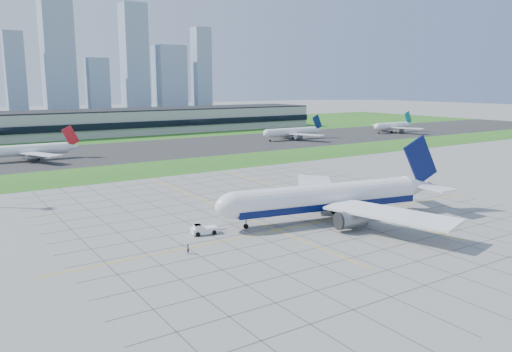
# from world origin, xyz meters

# --- Properties ---
(ground) EXTENTS (1400.00, 1400.00, 0.00)m
(ground) POSITION_xyz_m (0.00, 0.00, 0.00)
(ground) COLOR gray
(ground) RESTS_ON ground
(grass_median) EXTENTS (700.00, 35.00, 0.04)m
(grass_median) POSITION_xyz_m (0.00, 90.00, 0.02)
(grass_median) COLOR #25601B
(grass_median) RESTS_ON ground
(asphalt_taxiway) EXTENTS (700.00, 75.00, 0.04)m
(asphalt_taxiway) POSITION_xyz_m (0.00, 145.00, 0.03)
(asphalt_taxiway) COLOR #383838
(asphalt_taxiway) RESTS_ON ground
(grass_far) EXTENTS (700.00, 145.00, 0.04)m
(grass_far) POSITION_xyz_m (0.00, 255.00, 0.02)
(grass_far) COLOR #25601B
(grass_far) RESTS_ON ground
(apron_markings) EXTENTS (120.00, 130.00, 0.03)m
(apron_markings) POSITION_xyz_m (0.43, 11.09, 0.02)
(apron_markings) COLOR #474744
(apron_markings) RESTS_ON ground
(terminal) EXTENTS (260.00, 43.00, 15.80)m
(terminal) POSITION_xyz_m (40.00, 229.87, 7.89)
(terminal) COLOR #B7B7B2
(terminal) RESTS_ON ground
(airliner) EXTENTS (60.61, 60.85, 19.25)m
(airliner) POSITION_xyz_m (5.77, -1.02, 5.26)
(airliner) COLOR white
(airliner) RESTS_ON ground
(pushback_tug) EXTENTS (8.16, 3.67, 2.24)m
(pushback_tug) POSITION_xyz_m (-24.99, 4.62, 1.00)
(pushback_tug) COLOR white
(pushback_tug) RESTS_ON ground
(crew_near) EXTENTS (0.58, 0.77, 1.91)m
(crew_near) POSITION_xyz_m (-33.26, -5.06, 0.96)
(crew_near) COLOR black
(crew_near) RESTS_ON ground
(crew_far) EXTENTS (1.03, 1.07, 1.74)m
(crew_far) POSITION_xyz_m (24.27, -11.49, 0.87)
(crew_far) COLOR #29261B
(crew_far) RESTS_ON ground
(distant_jet_1) EXTENTS (35.58, 42.66, 14.08)m
(distant_jet_1) POSITION_xyz_m (-36.38, 139.10, 4.48)
(distant_jet_1) COLOR white
(distant_jet_1) RESTS_ON ground
(distant_jet_2) EXTENTS (40.12, 42.66, 14.08)m
(distant_jet_2) POSITION_xyz_m (104.36, 141.09, 4.49)
(distant_jet_2) COLOR white
(distant_jet_2) RESTS_ON ground
(distant_jet_3) EXTENTS (32.85, 42.66, 14.08)m
(distant_jet_3) POSITION_xyz_m (185.40, 137.55, 4.48)
(distant_jet_3) COLOR white
(distant_jet_3) RESTS_ON ground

